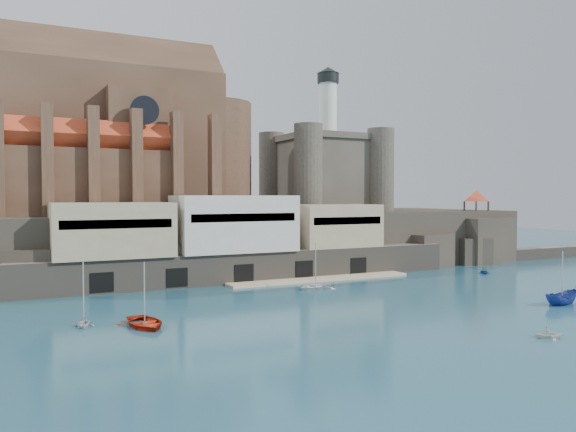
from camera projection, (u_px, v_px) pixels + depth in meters
The scene contains 14 objects.
ground at pixel (378, 300), 69.26m from camera, with size 300.00×300.00×0.00m, color navy.
promontory at pixel (253, 239), 104.26m from camera, with size 100.00×36.00×10.00m.
quay at pixel (234, 241), 85.19m from camera, with size 70.00×12.00×13.05m.
church at pixel (117, 142), 95.26m from camera, with size 47.00×25.93×30.51m.
castle_keep at pixel (324, 169), 112.54m from camera, with size 21.20×21.20×29.30m.
rock_outcrop at pixel (476, 241), 110.90m from camera, with size 14.50×10.50×8.70m.
pavilion at pixel (476, 197), 110.74m from camera, with size 6.40×6.40×5.40m.
breakwater at pixel (566, 256), 120.04m from camera, with size 40.00×3.00×2.40m, color #665E52.
boat_0 at pixel (145, 326), 55.38m from camera, with size 4.70×1.36×6.58m, color #A9220B.
boat_1 at pixel (549, 338), 50.94m from camera, with size 2.32×1.41×2.68m, color silver.
boat_2 at pixel (562, 305), 66.45m from camera, with size 1.98×2.04×5.27m, color navy.
boat_4 at pixel (84, 327), 55.37m from camera, with size 2.37×1.45×2.75m, color silver.
boat_6 at pixel (316, 289), 78.10m from camera, with size 4.12×1.20×5.77m, color silver.
boat_7 at pixel (484, 274), 93.38m from camera, with size 2.34×1.43×2.71m, color navy.
Camera 1 is at (-40.56, -56.74, 12.85)m, focal length 35.00 mm.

